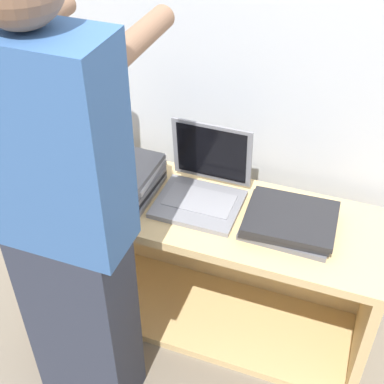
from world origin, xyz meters
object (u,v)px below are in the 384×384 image
(laptop_open, at_px, (203,187))
(laptop_stack_right, at_px, (290,221))
(laptop_stack_left, at_px, (116,175))
(person, at_px, (66,227))

(laptop_open, height_order, laptop_stack_right, laptop_open)
(laptop_stack_left, bearing_deg, laptop_stack_right, 0.07)
(laptop_stack_right, xyz_separation_m, person, (-0.60, -0.48, 0.19))
(laptop_open, xyz_separation_m, laptop_stack_left, (-0.34, -0.05, 0.00))
(laptop_stack_right, bearing_deg, person, -141.08)
(laptop_open, height_order, laptop_stack_left, laptop_open)
(laptop_stack_left, xyz_separation_m, person, (0.09, -0.48, 0.17))
(laptop_open, bearing_deg, laptop_stack_right, -7.82)
(laptop_open, bearing_deg, laptop_stack_left, -171.92)
(laptop_stack_left, distance_m, person, 0.52)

